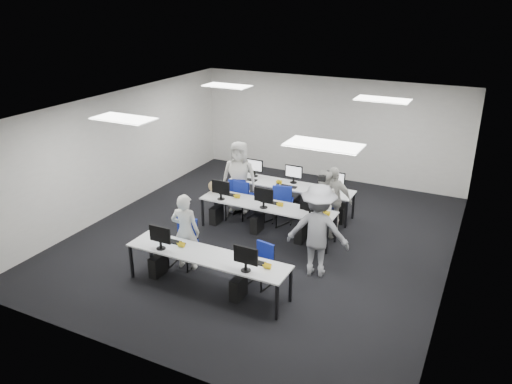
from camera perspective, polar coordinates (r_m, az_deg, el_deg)
The scene contains 23 objects.
room at distance 10.88m, azimuth 0.85°, elevation 1.89°, with size 9.00×9.02×3.00m.
ceiling_panels at distance 10.47m, azimuth 0.90°, elevation 9.56°, with size 5.20×4.60×0.02m.
desk_front at distance 9.30m, azimuth -5.62°, elevation -7.42°, with size 3.20×0.70×0.73m.
desk_mid at distance 11.35m, azimuth 1.26°, elevation -1.69°, with size 3.20×0.70×0.73m.
desk_back at distance 12.54m, azimuth 3.98°, elevation 0.60°, with size 3.20×0.70×0.73m.
equipment_front at distance 9.54m, azimuth -6.59°, elevation -8.89°, with size 2.51×0.41×1.19m.
equipment_mid at distance 11.54m, azimuth 0.35°, elevation -3.02°, with size 2.91×0.41×1.19m.
equipment_back at distance 12.61m, azimuth 4.78°, elevation -0.88°, with size 2.91×0.41×1.19m.
chair_0 at distance 10.34m, azimuth -8.27°, elevation -6.71°, with size 0.52×0.55×0.97m.
chair_1 at distance 9.61m, azimuth 0.47°, elevation -9.16°, with size 0.48×0.51×0.83m.
chair_2 at distance 12.35m, azimuth -2.32°, elevation -1.65°, with size 0.58×0.61×0.92m.
chair_3 at distance 12.06m, azimuth 2.42°, elevation -2.30°, with size 0.57×0.59×0.89m.
chair_4 at distance 11.63m, azimuth 7.80°, elevation -3.40°, with size 0.60×0.62×0.93m.
chair_5 at distance 12.54m, azimuth -1.22°, elevation -1.25°, with size 0.49×0.52×0.94m.
chair_6 at distance 12.17m, azimuth 3.07°, elevation -1.94°, with size 0.61×0.64×0.98m.
chair_7 at distance 11.83m, azimuth 7.15°, elevation -3.11°, with size 0.46×0.49×0.81m.
handbag at distance 12.03m, azimuth -4.70°, elevation 0.63°, with size 0.36×0.23×0.29m, color tan.
student_0 at distance 10.02m, azimuth -8.06°, elevation -4.52°, with size 0.58×0.38×1.60m, color silver.
student_1 at distance 11.37m, azimuth 7.55°, elevation -1.27°, with size 0.76×0.60×1.57m, color silver.
student_2 at distance 12.53m, azimuth -1.92°, elevation 1.75°, with size 0.89×0.58×1.82m, color silver.
student_3 at distance 11.62m, azimuth 8.69°, elevation -0.82°, with size 0.92×0.38×1.57m, color silver.
photographer at distance 9.71m, azimuth 7.08°, elevation -4.39°, with size 1.22×0.70×1.89m, color gray.
dslr_camera at distance 9.48m, azimuth 7.55°, elevation 1.56°, with size 0.14×0.18×0.10m, color black.
Camera 1 is at (4.39, -9.24, 5.21)m, focal length 35.00 mm.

